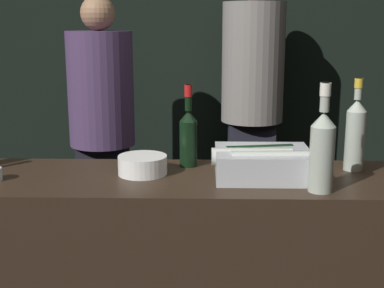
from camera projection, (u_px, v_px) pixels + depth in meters
The scene contains 8 objects.
wall_back_chalkboard at pixel (199, 38), 3.96m from camera, with size 6.40×0.06×2.80m.
ice_bin_with_bottles at pixel (262, 162), 1.98m from camera, with size 0.37×0.28×0.12m.
bowl_white at pixel (143, 164), 2.03m from camera, with size 0.19×0.19×0.07m.
red_wine_bottle_burgundy at pixel (188, 135), 2.12m from camera, with size 0.07×0.07×0.33m.
white_wine_bottle at pixel (322, 148), 1.79m from camera, with size 0.08×0.08×0.37m.
rose_wine_bottle at pixel (355, 132), 2.06m from camera, with size 0.08×0.08×0.36m.
person_in_hoodie at pixel (252, 96), 3.57m from camera, with size 0.41×0.41×1.85m.
person_blond_tee at pixel (102, 119), 3.35m from camera, with size 0.41×0.41×1.67m.
Camera 1 is at (0.05, -1.67, 1.52)m, focal length 50.00 mm.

